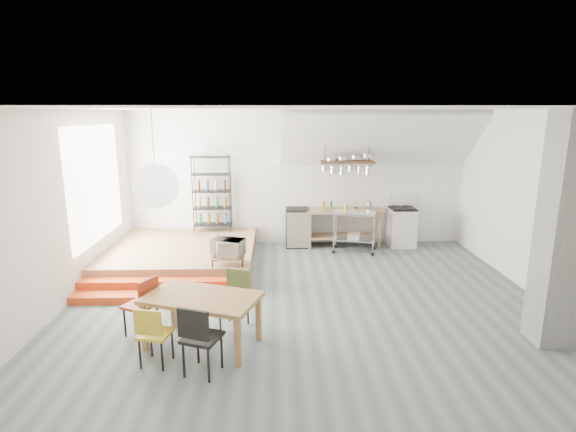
{
  "coord_description": "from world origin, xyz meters",
  "views": [
    {
      "loc": [
        -0.52,
        -7.17,
        3.15
      ],
      "look_at": [
        -0.29,
        0.8,
        1.3
      ],
      "focal_mm": 28.0,
      "sensor_mm": 36.0,
      "label": 1
    }
  ],
  "objects_px": {
    "stove": "(402,226)",
    "rolling_cart": "(354,226)",
    "mini_fridge": "(297,227)",
    "dining_table": "(202,301)"
  },
  "relations": [
    {
      "from": "stove",
      "to": "rolling_cart",
      "type": "height_order",
      "value": "stove"
    },
    {
      "from": "stove",
      "to": "mini_fridge",
      "type": "relative_size",
      "value": 1.28
    },
    {
      "from": "rolling_cart",
      "to": "mini_fridge",
      "type": "relative_size",
      "value": 1.14
    },
    {
      "from": "stove",
      "to": "rolling_cart",
      "type": "xyz_separation_m",
      "value": [
        -1.22,
        -0.46,
        0.13
      ]
    },
    {
      "from": "dining_table",
      "to": "mini_fridge",
      "type": "xyz_separation_m",
      "value": [
        1.53,
        4.67,
        -0.18
      ]
    },
    {
      "from": "dining_table",
      "to": "stove",
      "type": "bearing_deg",
      "value": 68.36
    },
    {
      "from": "rolling_cart",
      "to": "mini_fridge",
      "type": "xyz_separation_m",
      "value": [
        -1.28,
        0.5,
        -0.15
      ]
    },
    {
      "from": "stove",
      "to": "mini_fridge",
      "type": "height_order",
      "value": "stove"
    },
    {
      "from": "stove",
      "to": "mini_fridge",
      "type": "xyz_separation_m",
      "value": [
        -2.5,
        0.04,
        -0.02
      ]
    },
    {
      "from": "dining_table",
      "to": "rolling_cart",
      "type": "relative_size",
      "value": 1.63
    }
  ]
}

